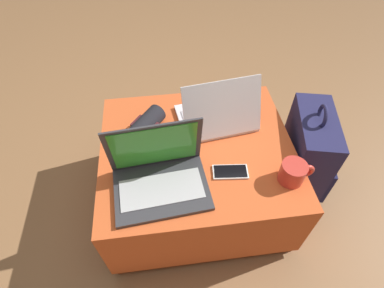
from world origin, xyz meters
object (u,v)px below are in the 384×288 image
(laptop_far, at_px, (218,115))
(coffee_mug, at_px, (294,172))
(cell_phone, at_px, (230,172))
(wrist_brace, at_px, (145,126))
(backpack, at_px, (306,156))
(laptop_near, at_px, (159,174))

(laptop_far, bearing_deg, coffee_mug, 116.88)
(cell_phone, distance_m, wrist_brace, 0.41)
(backpack, bearing_deg, coffee_mug, 151.20)
(cell_phone, bearing_deg, laptop_far, -173.84)
(backpack, relative_size, wrist_brace, 2.62)
(laptop_near, height_order, laptop_far, laptop_near)
(laptop_near, xyz_separation_m, coffee_mug, (0.50, -0.05, -0.01))
(backpack, xyz_separation_m, coffee_mug, (-0.20, -0.22, 0.21))
(laptop_near, bearing_deg, backpack, 9.05)
(laptop_near, relative_size, cell_phone, 2.55)
(backpack, relative_size, coffee_mug, 4.06)
(cell_phone, bearing_deg, laptop_near, -82.00)
(laptop_far, distance_m, cell_phone, 0.28)
(laptop_near, height_order, coffee_mug, laptop_near)
(backpack, xyz_separation_m, wrist_brace, (-0.74, 0.10, 0.21))
(backpack, height_order, coffee_mug, backpack)
(cell_phone, height_order, coffee_mug, coffee_mug)
(laptop_near, bearing_deg, coffee_mug, -10.32)
(laptop_far, height_order, coffee_mug, laptop_far)
(laptop_near, bearing_deg, laptop_far, 41.48)
(cell_phone, height_order, backpack, backpack)
(laptop_far, distance_m, backpack, 0.49)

